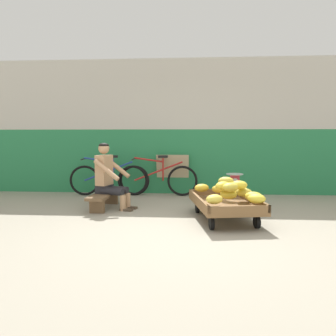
{
  "coord_description": "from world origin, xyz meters",
  "views": [
    {
      "loc": [
        0.07,
        -4.12,
        1.25
      ],
      "look_at": [
        -0.32,
        1.17,
        0.75
      ],
      "focal_mm": 35.77,
      "sensor_mm": 36.0,
      "label": 1
    }
  ],
  "objects_px": {
    "banana_cart": "(225,204)",
    "weighing_scale": "(235,181)",
    "plastic_crate": "(234,198)",
    "sign_board": "(173,174)",
    "shopping_bag": "(243,206)",
    "low_bench": "(105,197)",
    "bicycle_far_left": "(158,179)",
    "bicycle_near_left": "(108,179)",
    "vendor_seated": "(109,176)"
  },
  "relations": [
    {
      "from": "low_bench",
      "to": "weighing_scale",
      "type": "height_order",
      "value": "weighing_scale"
    },
    {
      "from": "banana_cart",
      "to": "shopping_bag",
      "type": "relative_size",
      "value": 6.52
    },
    {
      "from": "banana_cart",
      "to": "plastic_crate",
      "type": "height_order",
      "value": "banana_cart"
    },
    {
      "from": "sign_board",
      "to": "shopping_bag",
      "type": "distance_m",
      "value": 2.2
    },
    {
      "from": "bicycle_near_left",
      "to": "shopping_bag",
      "type": "height_order",
      "value": "bicycle_near_left"
    },
    {
      "from": "banana_cart",
      "to": "sign_board",
      "type": "distance_m",
      "value": 2.45
    },
    {
      "from": "shopping_bag",
      "to": "vendor_seated",
      "type": "bearing_deg",
      "value": 175.53
    },
    {
      "from": "sign_board",
      "to": "bicycle_far_left",
      "type": "bearing_deg",
      "value": -137.28
    },
    {
      "from": "banana_cart",
      "to": "sign_board",
      "type": "relative_size",
      "value": 1.81
    },
    {
      "from": "plastic_crate",
      "to": "bicycle_near_left",
      "type": "xyz_separation_m",
      "value": [
        -2.53,
        0.96,
        0.2
      ]
    },
    {
      "from": "low_bench",
      "to": "vendor_seated",
      "type": "relative_size",
      "value": 0.98
    },
    {
      "from": "bicycle_near_left",
      "to": "sign_board",
      "type": "xyz_separation_m",
      "value": [
        1.35,
        0.32,
        0.08
      ]
    },
    {
      "from": "bicycle_near_left",
      "to": "weighing_scale",
      "type": "bearing_deg",
      "value": -20.82
    },
    {
      "from": "low_bench",
      "to": "vendor_seated",
      "type": "xyz_separation_m",
      "value": [
        0.08,
        -0.02,
        0.37
      ]
    },
    {
      "from": "plastic_crate",
      "to": "weighing_scale",
      "type": "distance_m",
      "value": 0.3
    },
    {
      "from": "banana_cart",
      "to": "plastic_crate",
      "type": "xyz_separation_m",
      "value": [
        0.27,
        0.98,
        -0.09
      ]
    },
    {
      "from": "plastic_crate",
      "to": "low_bench",
      "type": "bearing_deg",
      "value": -172.65
    },
    {
      "from": "plastic_crate",
      "to": "bicycle_near_left",
      "type": "relative_size",
      "value": 0.22
    },
    {
      "from": "plastic_crate",
      "to": "banana_cart",
      "type": "bearing_deg",
      "value": -105.21
    },
    {
      "from": "bicycle_near_left",
      "to": "sign_board",
      "type": "height_order",
      "value": "sign_board"
    },
    {
      "from": "banana_cart",
      "to": "shopping_bag",
      "type": "bearing_deg",
      "value": 54.54
    },
    {
      "from": "vendor_seated",
      "to": "weighing_scale",
      "type": "height_order",
      "value": "vendor_seated"
    },
    {
      "from": "vendor_seated",
      "to": "bicycle_near_left",
      "type": "relative_size",
      "value": 0.69
    },
    {
      "from": "banana_cart",
      "to": "weighing_scale",
      "type": "distance_m",
      "value": 1.04
    },
    {
      "from": "low_bench",
      "to": "sign_board",
      "type": "xyz_separation_m",
      "value": [
        1.1,
        1.58,
        0.23
      ]
    },
    {
      "from": "plastic_crate",
      "to": "sign_board",
      "type": "height_order",
      "value": "sign_board"
    },
    {
      "from": "bicycle_near_left",
      "to": "shopping_bag",
      "type": "distance_m",
      "value": 3.0
    },
    {
      "from": "low_bench",
      "to": "bicycle_far_left",
      "type": "height_order",
      "value": "bicycle_far_left"
    },
    {
      "from": "low_bench",
      "to": "vendor_seated",
      "type": "height_order",
      "value": "vendor_seated"
    },
    {
      "from": "banana_cart",
      "to": "bicycle_near_left",
      "type": "distance_m",
      "value": 2.99
    },
    {
      "from": "vendor_seated",
      "to": "shopping_bag",
      "type": "height_order",
      "value": "vendor_seated"
    },
    {
      "from": "bicycle_near_left",
      "to": "bicycle_far_left",
      "type": "height_order",
      "value": "same"
    },
    {
      "from": "low_bench",
      "to": "bicycle_near_left",
      "type": "height_order",
      "value": "bicycle_near_left"
    },
    {
      "from": "banana_cart",
      "to": "weighing_scale",
      "type": "bearing_deg",
      "value": 74.77
    },
    {
      "from": "plastic_crate",
      "to": "sign_board",
      "type": "distance_m",
      "value": 1.77
    },
    {
      "from": "bicycle_far_left",
      "to": "sign_board",
      "type": "xyz_separation_m",
      "value": [
        0.29,
        0.27,
        0.08
      ]
    },
    {
      "from": "plastic_crate",
      "to": "sign_board",
      "type": "relative_size",
      "value": 0.42
    },
    {
      "from": "weighing_scale",
      "to": "banana_cart",
      "type": "bearing_deg",
      "value": -105.23
    },
    {
      "from": "plastic_crate",
      "to": "sign_board",
      "type": "bearing_deg",
      "value": 132.56
    },
    {
      "from": "vendor_seated",
      "to": "low_bench",
      "type": "bearing_deg",
      "value": 164.75
    },
    {
      "from": "vendor_seated",
      "to": "weighing_scale",
      "type": "xyz_separation_m",
      "value": [
        2.2,
        0.32,
        -0.11
      ]
    },
    {
      "from": "vendor_seated",
      "to": "banana_cart",
      "type": "bearing_deg",
      "value": -19.1
    },
    {
      "from": "weighing_scale",
      "to": "bicycle_near_left",
      "type": "relative_size",
      "value": 0.18
    },
    {
      "from": "banana_cart",
      "to": "plastic_crate",
      "type": "relative_size",
      "value": 4.34
    },
    {
      "from": "low_bench",
      "to": "plastic_crate",
      "type": "xyz_separation_m",
      "value": [
        2.28,
        0.29,
        -0.05
      ]
    },
    {
      "from": "banana_cart",
      "to": "low_bench",
      "type": "bearing_deg",
      "value": 161.06
    },
    {
      "from": "weighing_scale",
      "to": "sign_board",
      "type": "xyz_separation_m",
      "value": [
        -1.18,
        1.29,
        -0.02
      ]
    },
    {
      "from": "vendor_seated",
      "to": "weighing_scale",
      "type": "bearing_deg",
      "value": 8.19
    },
    {
      "from": "plastic_crate",
      "to": "weighing_scale",
      "type": "xyz_separation_m",
      "value": [
        -0.0,
        -0.0,
        0.3
      ]
    },
    {
      "from": "weighing_scale",
      "to": "sign_board",
      "type": "height_order",
      "value": "sign_board"
    }
  ]
}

